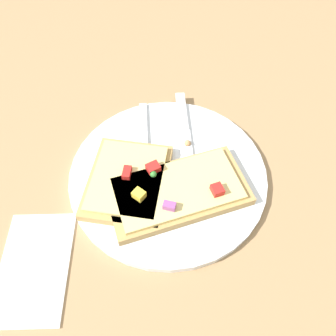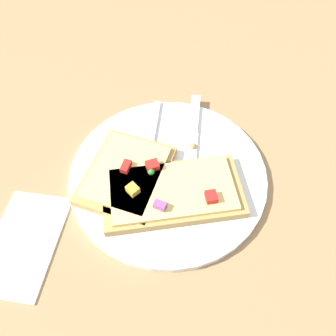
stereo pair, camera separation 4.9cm
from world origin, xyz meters
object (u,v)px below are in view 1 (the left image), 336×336
object	(u,v)px
plate	(168,174)
knife	(185,135)
pizza_slice_corner	(128,180)
fork	(145,160)
pizza_slice_main	(178,191)
napkin	(34,266)

from	to	relation	value
plate	knife	distance (m)	0.08
pizza_slice_corner	knife	bearing A→B (deg)	-33.73
fork	pizza_slice_corner	xyz separation A→B (m)	(0.04, -0.02, 0.01)
plate	pizza_slice_main	size ratio (longest dim) A/B	1.37
pizza_slice_corner	napkin	bearing A→B (deg)	144.81
knife	fork	bearing A→B (deg)	-54.24
pizza_slice_main	napkin	xyz separation A→B (m)	(0.10, -0.19, -0.02)
pizza_slice_corner	napkin	distance (m)	0.17
plate	knife	size ratio (longest dim) A/B	1.32
pizza_slice_main	napkin	bearing A→B (deg)	10.05
plate	pizza_slice_main	distance (m)	0.05
knife	napkin	distance (m)	0.29
fork	knife	distance (m)	0.08
pizza_slice_corner	napkin	world-z (taller)	pizza_slice_corner
knife	pizza_slice_corner	world-z (taller)	pizza_slice_corner
plate	pizza_slice_corner	size ratio (longest dim) A/B	1.91
knife	pizza_slice_corner	distance (m)	0.13
pizza_slice_main	napkin	size ratio (longest dim) A/B	1.47
fork	knife	size ratio (longest dim) A/B	0.96
pizza_slice_corner	pizza_slice_main	bearing A→B (deg)	-95.58
knife	pizza_slice_main	world-z (taller)	pizza_slice_main
fork	napkin	bearing A→B (deg)	-44.28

